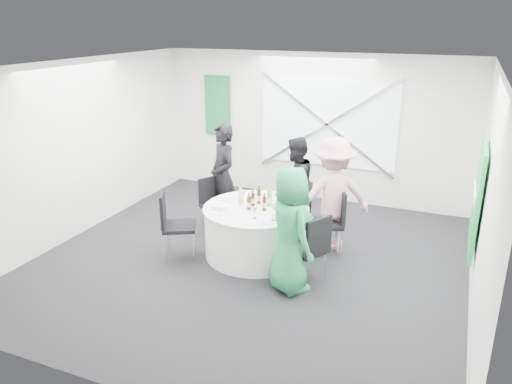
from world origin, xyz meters
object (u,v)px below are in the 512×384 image
at_px(banquet_table, 256,231).
at_px(chair_back_right, 333,217).
at_px(chair_back_left, 213,200).
at_px(chair_back, 286,198).
at_px(person_man_back, 295,183).
at_px(person_woman_pink, 333,196).
at_px(chair_front_right, 312,245).
at_px(chair_front_left, 172,220).
at_px(person_man_back_left, 223,176).
at_px(person_woman_green, 290,230).
at_px(clear_water_bottle, 241,199).
at_px(green_water_bottle, 269,198).

height_order(banquet_table, chair_back_right, chair_back_right).
bearing_deg(chair_back_left, chair_back, -35.20).
relative_size(banquet_table, chair_back_right, 1.53).
bearing_deg(banquet_table, chair_back_right, 23.64).
height_order(banquet_table, chair_back_left, chair_back_left).
distance_m(person_man_back, person_woman_pink, 1.05).
height_order(chair_back_right, person_man_back, person_man_back).
bearing_deg(chair_back_right, person_man_back, -155.93).
height_order(banquet_table, chair_front_right, chair_front_right).
xyz_separation_m(chair_front_left, person_man_back_left, (0.14, 1.38, 0.28)).
bearing_deg(person_woman_pink, person_woman_green, 51.14).
relative_size(banquet_table, person_woman_pink, 0.88).
xyz_separation_m(person_man_back, person_woman_green, (0.59, -1.98, 0.05)).
bearing_deg(person_woman_pink, clear_water_bottle, -4.36).
height_order(chair_front_right, person_woman_pink, person_woman_pink).
xyz_separation_m(person_woman_green, clear_water_bottle, (-1.02, 0.73, 0.04)).
distance_m(chair_back, chair_back_right, 1.17).
bearing_deg(clear_water_bottle, banquet_table, 3.93).
bearing_deg(chair_back_left, person_woman_green, -96.35).
bearing_deg(banquet_table, chair_front_left, -151.86).
relative_size(banquet_table, chair_back_left, 1.75).
relative_size(green_water_bottle, clear_water_bottle, 1.11).
distance_m(chair_back, person_woman_pink, 1.13).
bearing_deg(banquet_table, person_man_back_left, 139.24).
distance_m(banquet_table, green_water_bottle, 0.54).
xyz_separation_m(chair_back, clear_water_bottle, (-0.32, -1.13, 0.34)).
bearing_deg(person_woman_pink, person_man_back, -69.12).
bearing_deg(person_man_back, chair_back_left, -53.95).
bearing_deg(chair_back_right, person_woman_green, -35.85).
distance_m(person_man_back, clear_water_bottle, 1.32).
xyz_separation_m(chair_back_left, chair_front_right, (2.06, -1.15, 0.06)).
height_order(chair_back, chair_back_left, chair_back).
height_order(chair_front_left, person_woman_green, person_woman_green).
bearing_deg(person_man_back_left, clear_water_bottle, -9.03).
bearing_deg(chair_back_left, person_woman_pink, -60.85).
height_order(chair_back_right, chair_front_left, chair_front_left).
distance_m(chair_front_right, person_woman_pink, 1.16).
bearing_deg(chair_front_left, chair_back_right, -92.17).
bearing_deg(banquet_table, clear_water_bottle, -176.07).
xyz_separation_m(chair_front_right, chair_front_left, (-2.10, -0.02, 0.02)).
distance_m(chair_back_right, person_woman_green, 1.25).
bearing_deg(person_man_back_left, chair_front_right, 5.98).
relative_size(chair_back, person_woman_pink, 0.51).
bearing_deg(clear_water_bottle, chair_back_right, 20.24).
distance_m(chair_back, chair_back_left, 1.23).
bearing_deg(chair_back, green_water_bottle, -81.28).
distance_m(chair_front_right, person_man_back_left, 2.40).
distance_m(person_woman_green, green_water_bottle, 1.07).
distance_m(chair_back_left, person_man_back, 1.41).
height_order(chair_front_left, person_man_back_left, person_man_back_left).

